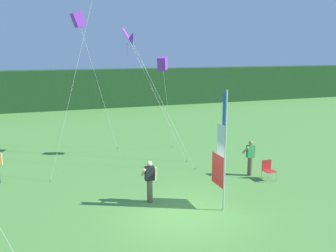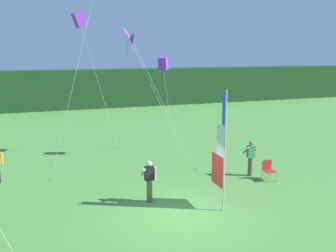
% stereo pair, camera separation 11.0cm
% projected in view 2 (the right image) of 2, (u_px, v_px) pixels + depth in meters
% --- Properties ---
extents(ground_plane, '(120.00, 120.00, 0.00)m').
position_uv_depth(ground_plane, '(181.00, 214.00, 13.38)').
color(ground_plane, '#518E3D').
extents(distant_treeline, '(80.00, 2.40, 3.89)m').
position_uv_depth(distant_treeline, '(88.00, 89.00, 37.78)').
color(distant_treeline, '#1E421E').
rests_on(distant_treeline, ground).
extents(banner_flag, '(0.06, 1.03, 4.46)m').
position_uv_depth(banner_flag, '(221.00, 153.00, 13.57)').
color(banner_flag, '#B7B7BC').
rests_on(banner_flag, ground).
extents(person_near_banner, '(0.55, 0.48, 1.68)m').
position_uv_depth(person_near_banner, '(251.00, 157.00, 17.36)').
color(person_near_banner, brown).
rests_on(person_near_banner, ground).
extents(person_far_left, '(0.55, 0.48, 1.65)m').
position_uv_depth(person_far_left, '(149.00, 180.00, 14.34)').
color(person_far_left, brown).
rests_on(person_far_left, ground).
extents(folding_chair, '(0.51, 0.51, 0.89)m').
position_uv_depth(folding_chair, '(268.00, 169.00, 16.88)').
color(folding_chair, '#BCBCC1').
rests_on(folding_chair, ground).
extents(kite_purple_diamond_0, '(2.88, 2.77, 6.96)m').
position_uv_depth(kite_purple_diamond_0, '(131.00, 42.00, 19.78)').
color(kite_purple_diamond_0, brown).
rests_on(kite_purple_diamond_0, ground).
extents(kite_purple_box_1, '(2.30, 1.57, 8.03)m').
position_uv_depth(kite_purple_box_1, '(79.00, 20.00, 21.36)').
color(kite_purple_box_1, brown).
rests_on(kite_purple_box_1, ground).
extents(kite_purple_box_3, '(1.57, 2.10, 5.47)m').
position_uv_depth(kite_purple_box_3, '(163.00, 64.00, 19.63)').
color(kite_purple_box_3, brown).
rests_on(kite_purple_box_3, ground).
extents(kite_purple_delta_5, '(2.94, 2.06, 6.66)m').
position_uv_depth(kite_purple_delta_5, '(132.00, 40.00, 17.88)').
color(kite_purple_delta_5, brown).
rests_on(kite_purple_delta_5, ground).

